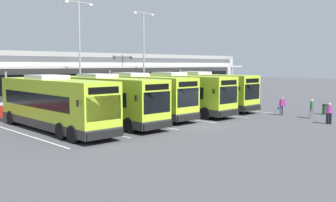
{
  "coord_description": "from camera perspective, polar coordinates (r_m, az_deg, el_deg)",
  "views": [
    {
      "loc": [
        -20.43,
        -18.24,
        4.49
      ],
      "look_at": [
        0.24,
        3.0,
        1.6
      ],
      "focal_mm": 39.95,
      "sensor_mm": 36.0,
      "label": 1
    }
  ],
  "objects": [
    {
      "name": "pedestrian_with_handbag",
      "position": [
        34.66,
        17.0,
        -0.69
      ],
      "size": [
        0.58,
        0.56,
        1.62
      ],
      "color": "slate",
      "rests_on": "ground"
    },
    {
      "name": "bay_stripe_centre",
      "position": [
        33.39,
        -1.31,
        -2.15
      ],
      "size": [
        0.14,
        13.0,
        0.01
      ],
      "primitive_type": "cube",
      "color": "silver",
      "rests_on": "ground"
    },
    {
      "name": "bay_stripe_far_west",
      "position": [
        26.57,
        -21.69,
        -4.55
      ],
      "size": [
        0.14,
        13.0,
        0.01
      ],
      "primitive_type": "cube",
      "color": "silver",
      "rests_on": "ground"
    },
    {
      "name": "litter_bin",
      "position": [
        36.59,
        22.86,
        -1.18
      ],
      "size": [
        0.54,
        0.54,
        0.93
      ],
      "color": "#2D5133",
      "rests_on": "ground"
    },
    {
      "name": "lamp_post_east",
      "position": [
        47.04,
        -3.72,
        7.75
      ],
      "size": [
        3.24,
        0.28,
        11.0
      ],
      "color": "#9E9EA3",
      "rests_on": "ground"
    },
    {
      "name": "bay_stripe_east",
      "position": [
        39.55,
        7.64,
        -0.99
      ],
      "size": [
        0.14,
        13.0,
        0.01
      ],
      "primitive_type": "cube",
      "color": "silver",
      "rests_on": "ground"
    },
    {
      "name": "bay_stripe_mid_east",
      "position": [
        36.36,
        3.55,
        -1.53
      ],
      "size": [
        0.14,
        13.0,
        0.01
      ],
      "primitive_type": "cube",
      "color": "silver",
      "rests_on": "ground"
    },
    {
      "name": "red_barrier_wall",
      "position": [
        38.79,
        -12.2,
        -0.38
      ],
      "size": [
        60.0,
        0.4,
        1.1
      ],
      "color": "maroon",
      "rests_on": "ground"
    },
    {
      "name": "coach_bus_rightmost",
      "position": [
        38.18,
        5.18,
        1.49
      ],
      "size": [
        2.99,
        12.18,
        3.78
      ],
      "color": "#B7DB2D",
      "rests_on": "ground"
    },
    {
      "name": "coach_bus_right_centre",
      "position": [
        34.54,
        1.25,
        1.08
      ],
      "size": [
        2.99,
        12.18,
        3.78
      ],
      "color": "#B7DB2D",
      "rests_on": "ground"
    },
    {
      "name": "pedestrian_near_bin",
      "position": [
        33.44,
        21.07,
        -1.01
      ],
      "size": [
        0.49,
        0.39,
        1.62
      ],
      "color": "slate",
      "rests_on": "ground"
    },
    {
      "name": "bay_stripe_mid_west",
      "position": [
        30.72,
        -7.06,
        -2.87
      ],
      "size": [
        0.14,
        13.0,
        0.01
      ],
      "primitive_type": "cube",
      "color": "silver",
      "rests_on": "ground"
    },
    {
      "name": "coach_bus_centre",
      "position": [
        32.31,
        -4.7,
        0.75
      ],
      "size": [
        2.99,
        12.18,
        3.78
      ],
      "color": "#B7DB2D",
      "rests_on": "ground"
    },
    {
      "name": "bay_stripe_west",
      "position": [
        28.41,
        -13.84,
        -3.68
      ],
      "size": [
        0.14,
        13.0,
        0.01
      ],
      "primitive_type": "cube",
      "color": "silver",
      "rests_on": "ground"
    },
    {
      "name": "terminal_building",
      "position": [
        49.57,
        -19.91,
        3.53
      ],
      "size": [
        70.0,
        13.0,
        6.0
      ],
      "color": "#B7B7B2",
      "rests_on": "ground"
    },
    {
      "name": "pedestrian_in_dark_coat",
      "position": [
        30.79,
        23.37,
        -1.64
      ],
      "size": [
        0.54,
        0.34,
        1.62
      ],
      "color": "black",
      "rests_on": "ground"
    },
    {
      "name": "coach_bus_leftmost",
      "position": [
        26.55,
        -16.98,
        -0.52
      ],
      "size": [
        2.99,
        12.18,
        3.78
      ],
      "color": "#B7DB2D",
      "rests_on": "ground"
    },
    {
      "name": "ground_plane",
      "position": [
        27.75,
        3.97,
        -3.76
      ],
      "size": [
        200.0,
        200.0,
        0.0
      ],
      "primitive_type": "plane",
      "color": "#4C4C51"
    },
    {
      "name": "coach_bus_left_centre",
      "position": [
        28.93,
        -9.65,
        0.13
      ],
      "size": [
        2.99,
        12.18,
        3.78
      ],
      "color": "#B7DB2D",
      "rests_on": "ground"
    },
    {
      "name": "lamp_post_centre",
      "position": [
        40.07,
        -13.34,
        8.0
      ],
      "size": [
        3.24,
        0.28,
        11.0
      ],
      "color": "#9E9EA3",
      "rests_on": "ground"
    }
  ]
}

